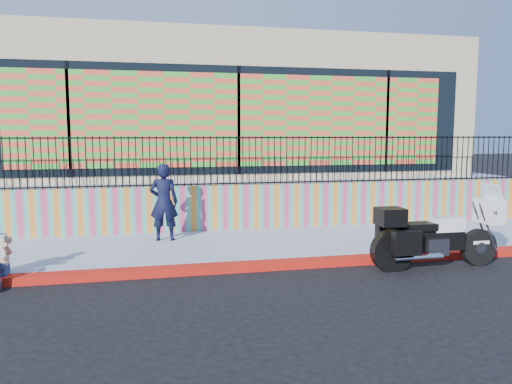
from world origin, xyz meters
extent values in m
plane|color=black|center=(0.00, 0.00, 0.00)|extent=(90.00, 90.00, 0.00)
cube|color=red|center=(0.00, 0.00, 0.07)|extent=(16.00, 0.30, 0.15)
cube|color=#969CB4|center=(0.00, 1.65, 0.07)|extent=(16.00, 3.00, 0.15)
cube|color=#DA396B|center=(0.00, 3.25, 0.70)|extent=(16.00, 0.20, 1.10)
cube|color=#969CB4|center=(0.00, 8.35, 0.62)|extent=(16.00, 10.00, 1.25)
cube|color=tan|center=(0.00, 8.15, 3.25)|extent=(14.00, 8.00, 4.00)
cube|color=black|center=(0.00, 4.13, 2.85)|extent=(12.60, 0.04, 2.80)
cube|color=#F45536|center=(0.00, 4.10, 2.85)|extent=(11.48, 0.02, 2.40)
cylinder|color=black|center=(3.79, -0.58, 0.35)|extent=(0.70, 0.15, 0.70)
cylinder|color=black|center=(1.98, -0.58, 0.35)|extent=(0.70, 0.15, 0.70)
cube|color=black|center=(2.89, -0.58, 0.53)|extent=(1.01, 0.30, 0.36)
cube|color=silver|center=(2.84, -0.58, 0.43)|extent=(0.43, 0.36, 0.32)
cube|color=white|center=(3.08, -0.58, 0.83)|extent=(0.59, 0.34, 0.26)
cube|color=black|center=(2.52, -0.58, 0.81)|extent=(0.59, 0.36, 0.13)
cube|color=white|center=(3.98, -0.58, 1.04)|extent=(0.32, 0.55, 0.45)
cube|color=silver|center=(4.03, -0.58, 1.38)|extent=(0.19, 0.49, 0.36)
cube|color=black|center=(1.93, -0.58, 1.01)|extent=(0.47, 0.45, 0.32)
cube|color=black|center=(2.09, -0.90, 0.59)|extent=(0.51, 0.19, 0.43)
cube|color=black|center=(2.09, -0.26, 0.59)|extent=(0.51, 0.19, 0.43)
cube|color=white|center=(3.79, -0.58, 0.46)|extent=(0.34, 0.17, 0.06)
imported|color=black|center=(-2.03, 2.29, 1.01)|extent=(0.67, 0.48, 1.71)
camera|label=1|loc=(-2.38, -8.79, 2.52)|focal=35.00mm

